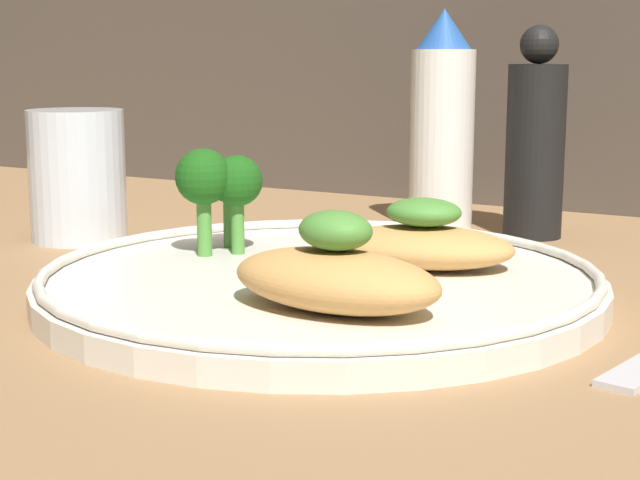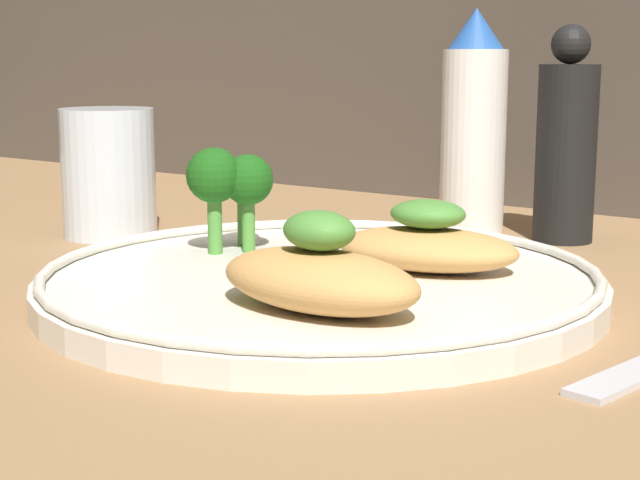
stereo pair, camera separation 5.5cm
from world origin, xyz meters
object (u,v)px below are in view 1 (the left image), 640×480
object	(u,v)px
drinking_glass	(77,176)
broccoli_bunch	(220,183)
pepper_grinder	(535,143)
sauce_bottle	(442,125)
plate	(320,282)

from	to	relation	value
drinking_glass	broccoli_bunch	bearing A→B (deg)	-15.28
pepper_grinder	drinking_glass	size ratio (longest dim) A/B	1.63
sauce_bottle	pepper_grinder	distance (cm)	7.61
plate	sauce_bottle	distance (cm)	26.00
plate	drinking_glass	size ratio (longest dim) A/B	3.29
broccoli_bunch	pepper_grinder	xyz separation A→B (cm)	(12.64, 22.53, 1.29)
broccoli_bunch	pepper_grinder	bearing A→B (deg)	60.72
broccoli_bunch	plate	bearing A→B (deg)	-14.95
plate	drinking_glass	xyz separation A→B (cm)	(-24.48, 6.63, 3.83)
drinking_glass	sauce_bottle	bearing A→B (deg)	40.56
plate	sauce_bottle	xyz separation A→B (cm)	(-3.28, 24.77, 7.17)
broccoli_bunch	pepper_grinder	distance (cm)	25.87
broccoli_bunch	drinking_glass	xyz separation A→B (cm)	(-16.10, 4.40, -1.00)
pepper_grinder	plate	bearing A→B (deg)	-99.74
sauce_bottle	drinking_glass	xyz separation A→B (cm)	(-21.19, -18.14, -3.34)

